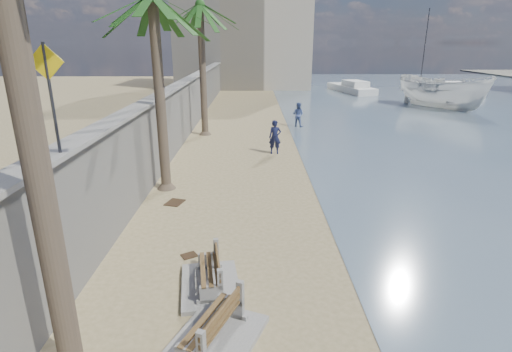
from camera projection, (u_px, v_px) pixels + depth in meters
name	position (u px, v px, depth m)	size (l,w,h in m)	color
ground_plane	(281.00, 327.00, 8.84)	(140.00, 140.00, 0.00)	tan
seawall	(186.00, 108.00, 27.22)	(0.45, 70.00, 3.50)	gray
wall_cap	(185.00, 81.00, 26.65)	(0.80, 70.00, 0.12)	gray
end_building	(243.00, 35.00, 55.93)	(18.00, 12.00, 14.00)	#B7AA93
bench_near	(213.00, 328.00, 8.17)	(2.38, 2.78, 0.98)	gray
bench_far	(210.00, 274.00, 10.15)	(1.76, 2.32, 0.89)	gray
palm_mid	(152.00, 0.00, 14.90)	(5.00, 5.00, 8.52)	brown
palm_back	(200.00, 7.00, 24.84)	(5.00, 5.00, 9.16)	brown
pedestrian_sign	(49.00, 83.00, 8.60)	(0.78, 0.07, 2.40)	#2D2D33
streetlight	(154.00, 28.00, 18.08)	(0.28, 0.28, 5.12)	#2D2D33
person_a	(275.00, 135.00, 22.39)	(0.78, 0.53, 2.17)	#131736
person_b	(298.00, 113.00, 29.80)	(0.96, 0.74, 1.99)	#485B95
boat_cruiser	(443.00, 90.00, 38.02)	(3.59, 3.69, 4.22)	silver
yacht_near	(451.00, 91.00, 49.10)	(10.01, 2.80, 1.50)	silver
yacht_far	(351.00, 89.00, 51.28)	(9.32, 2.61, 1.50)	silver
sailboat_west	(420.00, 87.00, 53.91)	(5.91, 4.26, 10.31)	silver
debris_c	(175.00, 202.00, 15.71)	(0.76, 0.61, 0.03)	#382616
debris_d	(189.00, 255.00, 11.80)	(0.44, 0.35, 0.03)	#382616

